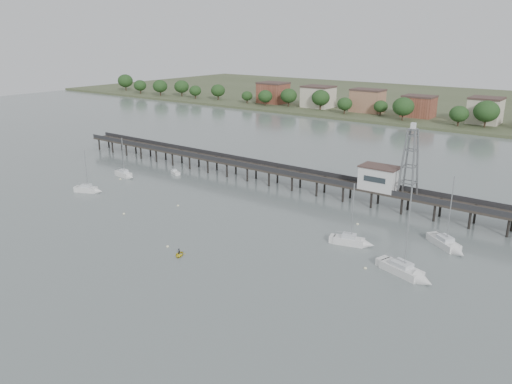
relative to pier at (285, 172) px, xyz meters
The scene contains 14 objects.
ground_plane 60.12m from the pier, 90.00° to the right, with size 500.00×500.00×0.00m, color slate.
pier is the anchor object (origin of this frame).
pier_building 25.16m from the pier, ahead, with size 8.40×5.40×5.30m.
lattice_tower 32.34m from the pier, ahead, with size 3.20×3.20×15.50m.
sailboat_a 47.96m from the pier, 137.34° to the right, with size 6.80×4.39×11.04m.
sailboat_e 47.50m from the pier, 17.70° to the right, with size 8.38×7.13×14.15m.
sailboat_b 43.23m from the pier, 154.56° to the right, with size 6.83×2.51×11.20m.
sailboat_d 52.32m from the pier, 33.87° to the right, with size 9.74×5.48×15.34m.
sailboat_c 38.38m from the pier, 36.57° to the right, with size 7.68×4.00×12.27m.
white_tender 31.95m from the pier, 165.05° to the right, with size 3.78×2.67×1.36m.
yellow_dinghy 46.22m from the pier, 79.56° to the right, with size 1.82×0.53×2.54m, color yellow.
dinghy_occupant 46.22m from the pier, 79.56° to the right, with size 0.41×1.13×0.27m, color black.
mooring_buoys 28.95m from the pier, 89.58° to the right, with size 75.59×31.58×0.39m.
far_shore 179.60m from the pier, 89.89° to the left, with size 500.00×170.00×10.40m.
Camera 1 is at (66.80, -40.72, 36.77)m, focal length 35.00 mm.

